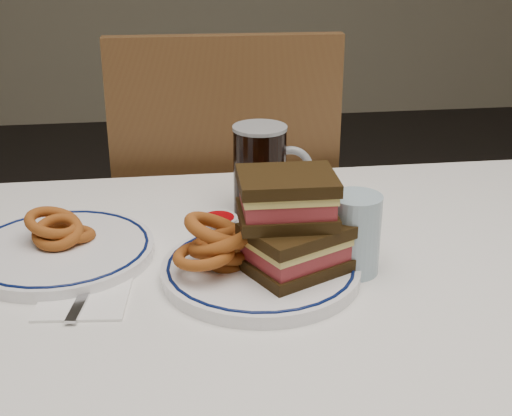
{
  "coord_description": "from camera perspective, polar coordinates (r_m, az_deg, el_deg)",
  "views": [
    {
      "loc": [
        -0.14,
        -0.88,
        1.23
      ],
      "look_at": [
        -0.02,
        0.03,
        0.84
      ],
      "focal_mm": 50.0,
      "sensor_mm": 36.0,
      "label": 1
    }
  ],
  "objects": [
    {
      "name": "napkin_fork",
      "position": [
        0.98,
        -13.55,
        -6.89
      ],
      "size": [
        0.13,
        0.15,
        0.01
      ],
      "color": "white",
      "rests_on": "dining_table"
    },
    {
      "name": "chair_far",
      "position": [
        1.66,
        -2.56,
        -1.46
      ],
      "size": [
        0.48,
        0.48,
        1.01
      ],
      "color": "#422415",
      "rests_on": "floor"
    },
    {
      "name": "dining_table",
      "position": [
        1.06,
        1.44,
        -10.42
      ],
      "size": [
        1.27,
        0.87,
        0.75
      ],
      "color": "white",
      "rests_on": "floor"
    },
    {
      "name": "water_glass",
      "position": [
        1.01,
        7.88,
        -2.08
      ],
      "size": [
        0.07,
        0.07,
        0.12
      ],
      "primitive_type": "cylinder",
      "color": "#99B6C6",
      "rests_on": "dining_table"
    },
    {
      "name": "onion_rings_main",
      "position": [
        0.98,
        -3.04,
        -2.9
      ],
      "size": [
        0.12,
        0.12,
        0.1
      ],
      "color": "brown",
      "rests_on": "main_plate"
    },
    {
      "name": "far_plate",
      "position": [
        1.1,
        -15.37,
        -3.28
      ],
      "size": [
        0.28,
        0.28,
        0.02
      ],
      "color": "white",
      "rests_on": "dining_table"
    },
    {
      "name": "reuben_sandwich",
      "position": [
        0.96,
        2.84,
        -1.19
      ],
      "size": [
        0.16,
        0.15,
        0.13
      ],
      "color": "black",
      "rests_on": "main_plate"
    },
    {
      "name": "main_plate",
      "position": [
        1.0,
        0.38,
        -4.94
      ],
      "size": [
        0.28,
        0.28,
        0.02
      ],
      "color": "white",
      "rests_on": "dining_table"
    },
    {
      "name": "ketchup_ramekin",
      "position": [
        1.07,
        -3.0,
        -1.44
      ],
      "size": [
        0.06,
        0.06,
        0.03
      ],
      "color": "silver",
      "rests_on": "main_plate"
    },
    {
      "name": "onion_rings_far",
      "position": [
        1.1,
        -15.44,
        -1.64
      ],
      "size": [
        0.11,
        0.1,
        0.07
      ],
      "color": "brown",
      "rests_on": "far_plate"
    },
    {
      "name": "beer_mug",
      "position": [
        1.19,
        0.46,
        3.17
      ],
      "size": [
        0.13,
        0.09,
        0.15
      ],
      "color": "black",
      "rests_on": "dining_table"
    }
  ]
}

